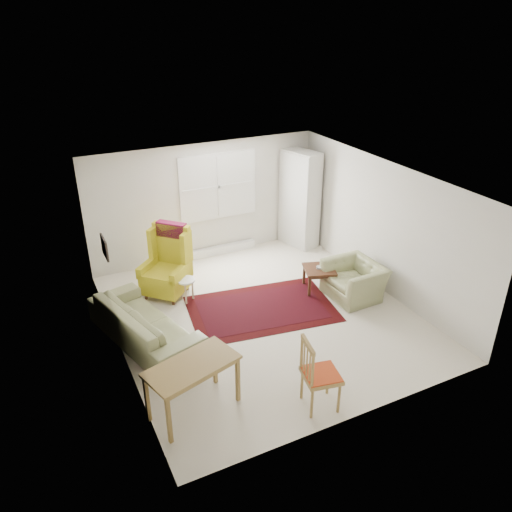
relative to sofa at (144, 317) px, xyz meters
name	(u,v)px	position (x,y,z in m)	size (l,w,h in m)	color
room	(259,247)	(2.09, 0.02, 0.79)	(5.04, 5.54, 2.51)	beige
rug	(261,308)	(2.13, 0.01, -0.45)	(2.60, 1.67, 0.03)	black
sofa	(144,317)	(0.00, 0.00, 0.00)	(2.29, 0.90, 0.92)	#8C9060
armchair	(354,277)	(3.91, -0.33, -0.06)	(1.03, 0.90, 0.80)	#8C9060
wingback_chair	(164,263)	(0.74, 1.28, 0.22)	(0.78, 0.83, 1.36)	gold
coffee_table	(319,279)	(3.45, 0.17, -0.23)	(0.57, 0.57, 0.46)	#442415
stool	(186,290)	(1.01, 0.89, -0.23)	(0.34, 0.34, 0.46)	white
cabinet	(300,199)	(4.17, 2.16, 0.63)	(0.46, 0.88, 2.19)	silver
desk	(193,388)	(0.17, -1.86, -0.08)	(1.22, 0.61, 0.77)	olive
desk_chair	(321,374)	(1.74, -2.53, 0.08)	(0.48, 0.48, 1.09)	olive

